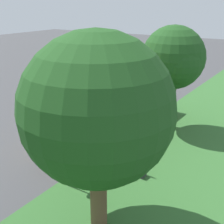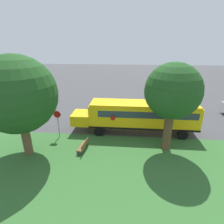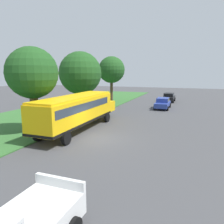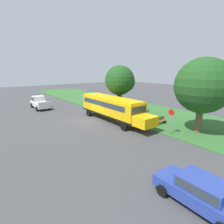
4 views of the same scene
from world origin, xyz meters
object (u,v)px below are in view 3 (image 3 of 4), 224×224
at_px(stop_sign, 96,100).
at_px(car_black_middle, 169,97).
at_px(car_blue_nearest, 163,103).
at_px(park_bench, 70,113).
at_px(oak_tree_beside_bus, 32,74).
at_px(oak_tree_roadside_mid, 80,73).
at_px(oak_tree_far_end, 111,70).
at_px(school_bus, 78,109).

bearing_deg(stop_sign, car_black_middle, 63.41).
relative_size(car_blue_nearest, park_bench, 2.67).
xyz_separation_m(oak_tree_beside_bus, park_bench, (-0.73, 6.86, -4.57)).
relative_size(car_black_middle, oak_tree_roadside_mid, 0.55).
relative_size(oak_tree_beside_bus, oak_tree_roadside_mid, 0.92).
height_order(car_blue_nearest, oak_tree_beside_bus, oak_tree_beside_bus).
xyz_separation_m(oak_tree_far_end, park_bench, (0.58, -15.34, -5.11)).
bearing_deg(park_bench, school_bus, -51.29).
bearing_deg(school_bus, car_blue_nearest, 69.16).
bearing_deg(school_bus, oak_tree_far_end, 102.51).
bearing_deg(oak_tree_far_end, oak_tree_beside_bus, -86.64).
bearing_deg(car_blue_nearest, car_black_middle, 90.00).
bearing_deg(stop_sign, oak_tree_roadside_mid, 153.48).
height_order(car_black_middle, stop_sign, stop_sign).
distance_m(oak_tree_far_end, park_bench, 16.18).
bearing_deg(school_bus, oak_tree_roadside_mid, 117.33).
distance_m(car_blue_nearest, oak_tree_beside_bus, 19.27).
bearing_deg(oak_tree_beside_bus, stop_sign, 82.04).
relative_size(car_blue_nearest, oak_tree_beside_bus, 0.60).
distance_m(car_black_middle, oak_tree_far_end, 11.35).
bearing_deg(park_bench, oak_tree_roadside_mid, 101.17).
relative_size(car_black_middle, park_bench, 2.67).
xyz_separation_m(school_bus, oak_tree_beside_bus, (-3.18, -1.99, 3.12)).
height_order(school_bus, car_black_middle, school_bus).
bearing_deg(school_bus, oak_tree_beside_bus, -148.01).
distance_m(car_black_middle, oak_tree_roadside_mid, 17.38).
bearing_deg(oak_tree_far_end, stop_sign, -77.93).
distance_m(oak_tree_roadside_mid, stop_sign, 4.69).
relative_size(car_blue_nearest, stop_sign, 1.61).
relative_size(school_bus, car_black_middle, 2.82).
height_order(car_blue_nearest, oak_tree_far_end, oak_tree_far_end).
relative_size(school_bus, stop_sign, 4.53).
xyz_separation_m(stop_sign, park_bench, (-2.09, -2.88, -1.26)).
distance_m(school_bus, oak_tree_far_end, 21.03).
xyz_separation_m(school_bus, car_black_middle, (5.58, 22.54, -1.05)).
height_order(oak_tree_far_end, park_bench, oak_tree_far_end).
height_order(oak_tree_roadside_mid, stop_sign, oak_tree_roadside_mid).
relative_size(car_black_middle, stop_sign, 1.61).
bearing_deg(oak_tree_roadside_mid, car_blue_nearest, 27.70).
height_order(school_bus, stop_sign, school_bus).
bearing_deg(car_black_middle, oak_tree_far_end, -167.03).
xyz_separation_m(car_black_middle, oak_tree_far_end, (-10.07, -2.32, 4.71)).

